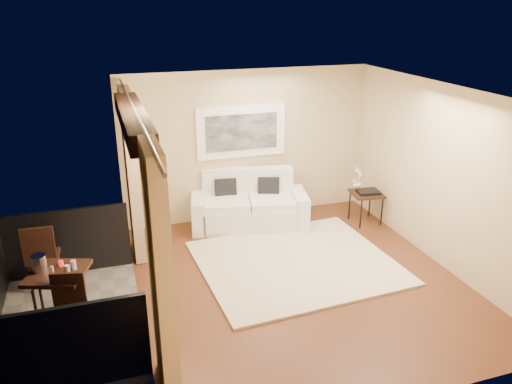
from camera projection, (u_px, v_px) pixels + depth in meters
floor at (298, 280)px, 7.23m from camera, size 5.00×5.00×0.00m
room_shell at (133, 119)px, 5.71m from camera, size 5.00×6.40×5.00m
balcony at (53, 311)px, 6.21m from camera, size 1.81×2.60×1.17m
curtains at (143, 214)px, 6.14m from camera, size 0.16×4.80×2.64m
artwork at (242, 132)px, 8.80m from camera, size 1.62×0.07×0.92m
rug at (296, 263)px, 7.67m from camera, size 3.01×2.66×0.04m
sofa at (249, 206)px, 8.93m from camera, size 2.17×1.27×0.98m
side_table at (367, 196)px, 8.94m from camera, size 0.59×0.59×0.57m
tray at (368, 192)px, 8.89m from camera, size 0.42×0.34×0.05m
orchid at (358, 178)px, 8.95m from camera, size 0.29×0.29×0.46m
bistro_table at (58, 277)px, 5.99m from camera, size 0.83×0.83×0.76m
balcony_chair_far at (41, 252)px, 6.83m from camera, size 0.44×0.45×0.98m
balcony_chair_near at (69, 305)px, 5.74m from camera, size 0.46×0.46×0.89m
ice_bucket at (39, 263)px, 5.95m from camera, size 0.18×0.18×0.20m
candle at (61, 263)px, 6.07m from camera, size 0.06×0.06×0.07m
vase at (53, 273)px, 5.75m from camera, size 0.04×0.04×0.18m
glass_a at (67, 270)px, 5.88m from camera, size 0.06×0.06×0.12m
glass_b at (74, 265)px, 5.99m from camera, size 0.06×0.06×0.12m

